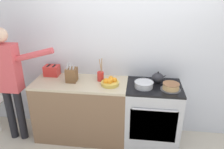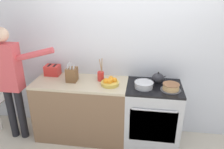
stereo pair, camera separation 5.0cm
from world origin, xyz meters
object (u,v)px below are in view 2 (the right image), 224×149
at_px(mixing_bowl, 144,85).
at_px(toaster, 53,70).
at_px(fruit_bowl, 110,82).
at_px(person_baker, 10,76).
at_px(layer_cake, 171,87).
at_px(knife_block, 72,74).
at_px(utensil_crock, 101,76).
at_px(stove_range, 152,115).
at_px(tea_kettle, 158,78).

bearing_deg(mixing_bowl, toaster, 169.82).
bearing_deg(fruit_bowl, person_baker, -174.71).
relative_size(layer_cake, fruit_bowl, 1.07).
distance_m(knife_block, fruit_bowl, 0.57).
distance_m(mixing_bowl, toaster, 1.41).
xyz_separation_m(knife_block, utensil_crock, (0.40, 0.07, -0.03)).
height_order(stove_range, knife_block, knife_block).
xyz_separation_m(fruit_bowl, person_baker, (-1.40, -0.13, 0.06)).
bearing_deg(stove_range, knife_block, 179.44).
distance_m(stove_range, mixing_bowl, 0.53).
bearing_deg(mixing_bowl, utensil_crock, 166.34).
height_order(layer_cake, fruit_bowl, fruit_bowl).
relative_size(fruit_bowl, toaster, 1.06).
xyz_separation_m(utensil_crock, toaster, (-0.77, 0.10, 0.00)).
xyz_separation_m(tea_kettle, person_baker, (-2.05, -0.29, 0.03)).
height_order(knife_block, fruit_bowl, knife_block).
xyz_separation_m(layer_cake, toaster, (-1.73, 0.27, 0.03)).
height_order(layer_cake, mixing_bowl, layer_cake).
height_order(stove_range, utensil_crock, utensil_crock).
relative_size(layer_cake, mixing_bowl, 1.03).
xyz_separation_m(layer_cake, fruit_bowl, (-0.81, 0.04, 0.00)).
distance_m(layer_cake, person_baker, 2.21).
height_order(tea_kettle, utensil_crock, utensil_crock).
distance_m(fruit_bowl, person_baker, 1.40).
xyz_separation_m(layer_cake, mixing_bowl, (-0.35, 0.03, -0.00)).
distance_m(layer_cake, toaster, 1.76).
relative_size(toaster, person_baker, 0.14).
relative_size(stove_range, layer_cake, 3.45).
height_order(tea_kettle, person_baker, person_baker).
bearing_deg(utensil_crock, knife_block, -169.51).
height_order(mixing_bowl, person_baker, person_baker).
distance_m(stove_range, person_baker, 2.09).
bearing_deg(utensil_crock, stove_range, -6.44).
bearing_deg(utensil_crock, mixing_bowl, -13.66).
bearing_deg(toaster, tea_kettle, -2.61).
bearing_deg(knife_block, utensil_crock, 10.49).
distance_m(tea_kettle, mixing_bowl, 0.26).
height_order(layer_cake, toaster, toaster).
bearing_deg(knife_block, layer_cake, -4.22).
distance_m(layer_cake, mixing_bowl, 0.35).
bearing_deg(fruit_bowl, layer_cake, -3.02).
xyz_separation_m(mixing_bowl, fruit_bowl, (-0.46, 0.02, 0.00)).
xyz_separation_m(stove_range, tea_kettle, (0.05, 0.11, 0.53)).
bearing_deg(tea_kettle, toaster, 177.39).
height_order(knife_block, utensil_crock, utensil_crock).
bearing_deg(layer_cake, mixing_bowl, 175.71).
bearing_deg(person_baker, knife_block, 23.97).
distance_m(layer_cake, fruit_bowl, 0.81).
xyz_separation_m(layer_cake, utensil_crock, (-0.97, 0.18, 0.03)).
xyz_separation_m(mixing_bowl, knife_block, (-1.02, 0.07, 0.06)).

